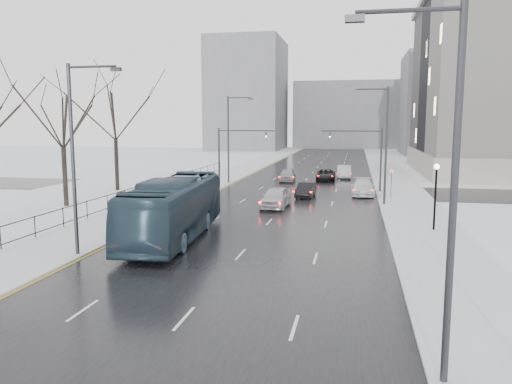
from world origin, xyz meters
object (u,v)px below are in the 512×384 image
Objects in this scene: tree_park_d at (67,207)px; streetlight_l_far at (230,135)px; streetlight_l_near at (77,151)px; tree_park_e at (118,191)px; no_uturn_sign at (392,174)px; streetlight_r_mid at (384,140)px; sedan_center_near at (276,197)px; streetlight_r_near at (445,179)px; sedan_right_far at (363,187)px; sedan_center_far at (287,175)px; sedan_right_cross at (326,175)px; mast_signal_left at (229,150)px; sedan_right_near at (306,190)px; sedan_right_distant at (344,172)px; lamppost_r_mid at (436,187)px; mast_signal_right at (370,152)px; bus at (175,208)px.

streetlight_l_far is (9.63, 18.00, 5.62)m from tree_park_d.
streetlight_l_far is (0.00, 32.00, 0.00)m from streetlight_l_near.
no_uturn_sign is at bearing 0.00° from tree_park_e.
sedan_center_near is at bearing -161.77° from streetlight_r_mid.
sedan_right_far is at bearing 92.39° from streetlight_r_near.
streetlight_l_near is at bearing -103.99° from sedan_center_far.
sedan_right_cross is (-5.78, 17.44, -4.90)m from streetlight_r_mid.
mast_signal_left reaches higher than sedan_center_far.
streetlight_l_near is 3.70× the size of no_uturn_sign.
sedan_right_near is 0.85× the size of sedan_right_distant.
tree_park_e is at bearing 92.29° from tree_park_d.
no_uturn_sign is at bearing -37.06° from sedan_right_far.
tree_park_e is at bearing -177.61° from sedan_right_near.
mast_signal_left is at bearing -128.49° from sedan_center_far.
lamppost_r_mid is (29.20, -14.00, 2.94)m from tree_park_e.
sedan_center_near is (-7.83, -10.85, -3.21)m from mast_signal_right.
sedan_right_far is at bearing 29.08° from sedan_right_near.
streetlight_l_near is at bearing -152.45° from lamppost_r_mid.
sedan_center_near is 1.02× the size of sedan_right_cross.
streetlight_r_near is at bearing -74.36° from sedan_right_near.
tree_park_e is at bearing 180.00° from no_uturn_sign.
sedan_right_far is (-1.50, 35.88, -4.81)m from streetlight_r_near.
streetlight_l_near is 2.04× the size of sedan_right_cross.
streetlight_r_mid reaches higher than mast_signal_left.
streetlight_r_mid reaches higher than sedan_right_near.
sedan_center_near is (6.83, -10.85, -3.21)m from mast_signal_left.
streetlight_l_far is at bearing 111.25° from streetlight_r_near.
sedan_right_distant is at bearing 100.04° from streetlight_r_mid.
sedan_right_far is (5.31, 2.47, 0.08)m from sedan_right_near.
streetlight_l_near and streetlight_l_far have the same top height.
tree_park_d is 0.93× the size of tree_park_e.
streetlight_l_far is 1.54× the size of mast_signal_left.
sedan_right_cross is at bearing 27.28° from streetlight_l_far.
streetlight_l_near reaches higher than sedan_center_near.
sedan_center_near is (-9.70, -6.85, -1.41)m from no_uturn_sign.
bus is (2.53, -23.05, -2.22)m from mast_signal_left.
lamppost_r_mid is at bearing -82.67° from no_uturn_sign.
streetlight_r_mid is at bearing -61.25° from sedan_center_far.
streetlight_r_mid reaches higher than sedan_right_cross.
tree_park_e is 19.58m from sedan_right_near.
streetlight_l_near is (9.63, -14.00, 5.62)m from tree_park_d.
mast_signal_left reaches higher than tree_park_d.
streetlight_l_far is at bearing 61.85° from tree_park_d.
tree_park_e reaches higher than sedan_right_cross.
streetlight_l_far reaches higher than lamppost_r_mid.
mast_signal_right reaches higher than sedan_right_distant.
streetlight_r_mid is at bearing -8.63° from tree_park_e.
streetlight_l_near is at bearing -125.89° from no_uturn_sign.
tree_park_e is at bearing 120.61° from bus.
streetlight_l_near is 25.74m from sedan_right_near.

